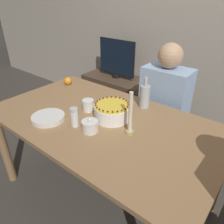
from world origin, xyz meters
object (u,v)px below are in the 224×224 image
Objects in this scene: person_man_blue_shirt at (162,117)px; tv_monitor at (117,58)px; candle at (130,117)px; bottle at (145,96)px; sugar_bowl at (90,126)px; sugar_shaker at (74,117)px; cake at (112,111)px.

person_man_blue_shirt is 2.26× the size of tv_monitor.
tv_monitor is at bearing 130.90° from candle.
sugar_bowl is at bearing -100.21° from bottle.
sugar_shaker is 1.48m from tv_monitor.
sugar_bowl is at bearing -58.49° from tv_monitor.
sugar_bowl is 0.09× the size of person_man_blue_shirt.
sugar_bowl is 0.13m from sugar_shaker.
cake is 0.69m from person_man_blue_shirt.
sugar_shaker is 0.37m from candle.
cake is 0.22m from sugar_bowl.
cake is at bearing 88.57° from sugar_bowl.
bottle is at bearing 79.79° from sugar_bowl.
sugar_shaker is 0.54× the size of bottle.
person_man_blue_shirt is at bearing -27.41° from tv_monitor.
tv_monitor reaches higher than bottle.
person_man_blue_shirt reaches higher than sugar_bowl.
candle is 1.18× the size of bottle.
bottle is (-0.12, 0.36, -0.02)m from candle.
tv_monitor reaches higher than cake.
sugar_shaker is (-0.13, -0.23, 0.01)m from cake.
cake is 0.22m from candle.
candle reaches higher than bottle.
cake is 1.05× the size of bottle.
sugar_shaker reaches higher than sugar_bowl.
cake is 2.40× the size of sugar_bowl.
candle is at bearing 34.01° from sugar_bowl.
candle is (0.20, -0.07, 0.06)m from cake.
bottle is at bearing 107.85° from candle.
cake is 0.49× the size of tv_monitor.
cake is at bearing 159.71° from candle.
candle is 0.55× the size of tv_monitor.
candle reaches higher than cake.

